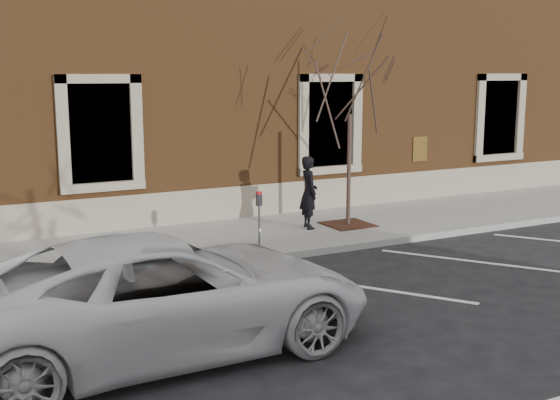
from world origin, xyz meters
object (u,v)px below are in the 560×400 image
man (309,192)px  parking_meter (259,209)px  sapling (350,83)px  white_truck (164,294)px

man → parking_meter: size_ratio=1.41×
sapling → white_truck: 8.43m
parking_meter → sapling: size_ratio=0.25×
man → white_truck: (-5.22, -5.14, -0.20)m
parking_meter → sapling: sapling is taller
parking_meter → white_truck: white_truck is taller
sapling → white_truck: size_ratio=0.83×
parking_meter → white_truck: (-3.32, -3.88, -0.19)m
man → white_truck: man is taller
man → sapling: (1.00, -0.14, 2.51)m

